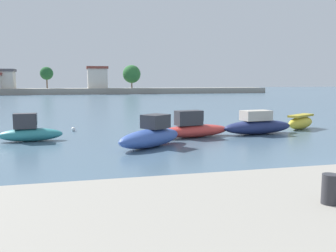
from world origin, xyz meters
name	(u,v)px	position (x,y,z in m)	size (l,w,h in m)	color
mooring_bollard	(330,189)	(-6.97, -6.37, 2.02)	(0.24, 0.24, 0.46)	#2D2D33
moored_boat_0	(30,132)	(-13.71, 12.11, 0.59)	(3.82, 1.30, 1.72)	teal
moored_boat_1	(151,135)	(-6.84, 8.45, 0.65)	(4.60, 3.97, 1.80)	#3856A8
moored_boat_2	(194,128)	(-3.43, 11.28, 0.58)	(5.17, 2.38, 1.76)	#C63833
moored_boat_3	(258,125)	(1.33, 11.52, 0.62)	(5.47, 2.23, 1.65)	navy
moored_boat_4	(301,122)	(5.80, 13.13, 0.54)	(3.44, 2.56, 1.12)	yellow
mooring_buoy_1	(148,132)	(-6.18, 12.96, 0.19)	(0.39, 0.39, 0.39)	orange
mooring_buoy_2	(73,129)	(-11.19, 16.06, 0.15)	(0.30, 0.30, 0.30)	white
distant_shoreline	(93,86)	(-6.86, 95.72, 2.29)	(92.67, 8.43, 8.42)	gray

